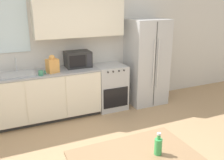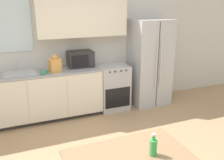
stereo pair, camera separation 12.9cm
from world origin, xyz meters
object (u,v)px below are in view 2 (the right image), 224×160
(refrigerator, at_px, (149,62))
(coffee_mug, at_px, (43,72))
(microwave, at_px, (80,59))
(drink_bottle, at_px, (153,147))
(oven_range, at_px, (112,87))

(refrigerator, xyz_separation_m, coffee_mug, (-2.24, -0.17, 0.07))
(microwave, distance_m, drink_bottle, 2.87)
(microwave, bearing_deg, drink_bottle, -91.31)
(refrigerator, bearing_deg, coffee_mug, -175.58)
(oven_range, relative_size, microwave, 1.90)
(microwave, distance_m, coffee_mug, 0.82)
(refrigerator, bearing_deg, microwave, 175.07)
(oven_range, height_order, coffee_mug, coffee_mug)
(microwave, xyz_separation_m, drink_bottle, (-0.07, -2.86, -0.26))
(refrigerator, relative_size, drink_bottle, 7.82)
(refrigerator, distance_m, microwave, 1.50)
(refrigerator, xyz_separation_m, microwave, (-1.49, 0.13, 0.18))
(oven_range, distance_m, refrigerator, 0.97)
(microwave, relative_size, coffee_mug, 3.85)
(refrigerator, height_order, drink_bottle, refrigerator)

